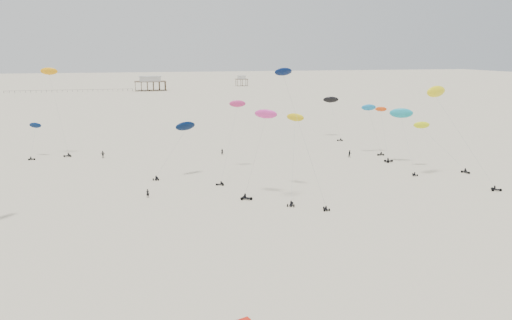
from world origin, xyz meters
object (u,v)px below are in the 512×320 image
object	(u,v)px
pavilion_main	(150,84)
spectator_0	(148,198)
pavilion_small	(242,81)
rig_2	(260,139)
rig_0	(437,140)
rig_6	(372,120)

from	to	relation	value
pavilion_main	spectator_0	bearing A→B (deg)	-92.18
pavilion_small	rig_2	bearing A→B (deg)	-101.47
rig_0	rig_2	distance (m)	46.65
pavilion_small	rig_2	size ratio (longest dim) A/B	0.55
rig_2	rig_6	xyz separation A→B (m)	(38.39, 31.63, -1.85)
rig_6	spectator_0	bearing A→B (deg)	103.40
pavilion_main	pavilion_small	bearing A→B (deg)	23.20
pavilion_small	spectator_0	size ratio (longest dim) A/B	4.61
rig_6	rig_2	bearing A→B (deg)	117.68
pavilion_small	rig_0	bearing A→B (deg)	-92.93
pavilion_small	spectator_0	world-z (taller)	pavilion_small
rig_6	pavilion_small	bearing A→B (deg)	-16.39
rig_2	pavilion_small	bearing A→B (deg)	-156.41
rig_2	pavilion_main	bearing A→B (deg)	-142.58
rig_0	pavilion_main	bearing A→B (deg)	-86.49
pavilion_small	rig_0	size ratio (longest dim) A/B	0.66
spectator_0	pavilion_main	bearing A→B (deg)	-77.87
pavilion_small	rig_6	distance (m)	261.11
rig_0	rig_6	world-z (taller)	rig_6
spectator_0	rig_2	bearing A→B (deg)	-176.37
pavilion_small	rig_0	world-z (taller)	rig_0
pavilion_main	rig_2	world-z (taller)	rig_2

